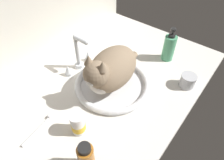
{
  "coord_description": "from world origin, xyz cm",
  "views": [
    {
      "loc": [
        -48.91,
        -42.15,
        69.44
      ],
      "look_at": [
        -0.34,
        -3.79,
        7.0
      ],
      "focal_mm": 32.36,
      "sensor_mm": 36.0,
      "label": 1
    }
  ],
  "objects": [
    {
      "name": "faucet",
      "position": [
        -0.34,
        16.39,
        10.05
      ],
      "size": [
        16.91,
        9.68,
        18.35
      ],
      "color": "silver",
      "rests_on": "countertop"
    },
    {
      "name": "backsplash_wall",
      "position": [
        0.0,
        37.93,
        19.01
      ],
      "size": [
        111.08,
        2.4,
        38.01
      ],
      "primitive_type": "cube",
      "color": "silver",
      "rests_on": "ground"
    },
    {
      "name": "countertop",
      "position": [
        0.0,
        0.0,
        1.5
      ],
      "size": [
        111.08,
        73.45,
        3.0
      ],
      "primitive_type": "cube",
      "color": "silver",
      "rests_on": "ground"
    },
    {
      "name": "sink_basin",
      "position": [
        -0.34,
        -3.79,
        4.25
      ],
      "size": [
        33.76,
        33.76,
        2.81
      ],
      "color": "white",
      "rests_on": "countertop"
    },
    {
      "name": "pill_bottle",
      "position": [
        -25.49,
        -8.22,
        7.39
      ],
      "size": [
        5.29,
        5.29,
        9.46
      ],
      "color": "white",
      "rests_on": "countertop"
    },
    {
      "name": "amber_bottle",
      "position": [
        -33.21,
        -19.86,
        9.47
      ],
      "size": [
        5.08,
        5.08,
        13.66
      ],
      "color": "#B2661E",
      "rests_on": "countertop"
    },
    {
      "name": "toothbrush",
      "position": [
        -34.12,
        3.92,
        3.63
      ],
      "size": [
        16.04,
        3.16,
        1.7
      ],
      "color": "silver",
      "rests_on": "countertop"
    },
    {
      "name": "soap_pump_bottle",
      "position": [
        32.68,
        -13.72,
        9.98
      ],
      "size": [
        5.84,
        5.84,
        17.63
      ],
      "color": "#4C9E70",
      "rests_on": "countertop"
    },
    {
      "name": "metal_jar",
      "position": [
        20.79,
        -29.72,
        6.02
      ],
      "size": [
        6.8,
        6.8,
        6.0
      ],
      "color": "#B2B5BA",
      "rests_on": "countertop"
    },
    {
      "name": "cat",
      "position": [
        -2.07,
        -3.95,
        14.26
      ],
      "size": [
        36.84,
        19.55,
        20.46
      ],
      "color": "#8C755B",
      "rests_on": "sink_basin"
    }
  ]
}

